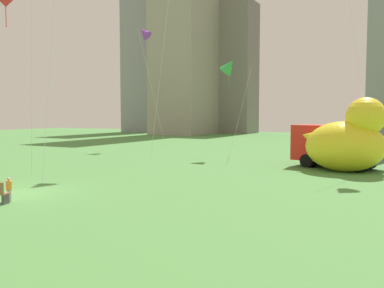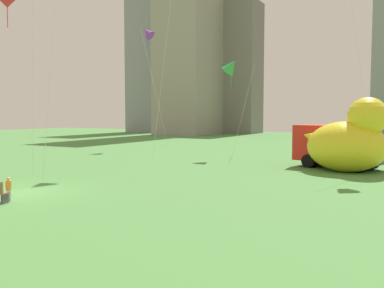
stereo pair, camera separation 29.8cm
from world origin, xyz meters
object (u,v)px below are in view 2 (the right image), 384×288
Objects in this scene: box_truck at (337,147)px; kite_green at (231,66)px; kite_purple at (147,33)px; giant_inflatable_duck at (350,140)px; person_child at (9,188)px; kite_red at (9,4)px.

kite_green is (-9.10, 3.23, 6.13)m from box_truck.
kite_purple reaches higher than box_truck.
giant_inflatable_duck is 26.55m from kite_purple.
person_child is 0.12× the size of kite_green.
kite_green is (12.14, -5.19, -4.76)m from kite_purple.
kite_red reaches higher than person_child.
kite_red is at bearing -143.29° from giant_inflatable_duck.
kite_green is at bearing 70.89° from kite_red.
person_child is 0.09× the size of kite_red.
kite_red is at bearing -73.81° from kite_purple.
kite_red is (-15.96, -11.90, 7.61)m from giant_inflatable_duck.
box_truck is 0.72× the size of kite_green.
person_child is at bearing -124.31° from giant_inflatable_duck.
giant_inflatable_duck is (10.92, 16.01, 1.42)m from person_child.
kite_green is (-10.17, 4.79, 5.61)m from giant_inflatable_duck.
kite_green reaches higher than giant_inflatable_duck.
giant_inflatable_duck is 0.93× the size of box_truck.
kite_red reaches higher than giant_inflatable_duck.
person_child is 20.16m from box_truck.
giant_inflatable_duck is 0.42× the size of kite_purple.
kite_purple is at bearing 106.19° from kite_red.
person_child is 11.12m from kite_red.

